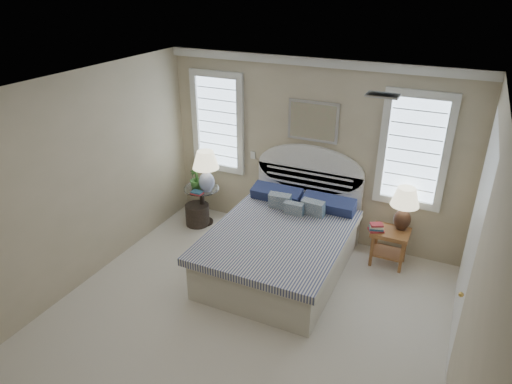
% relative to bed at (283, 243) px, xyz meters
% --- Properties ---
extents(floor, '(4.50, 5.00, 0.01)m').
position_rel_bed_xyz_m(floor, '(0.00, -1.46, -0.39)').
color(floor, beige).
rests_on(floor, ground).
extents(ceiling, '(4.50, 5.00, 0.01)m').
position_rel_bed_xyz_m(ceiling, '(0.00, -1.46, 2.31)').
color(ceiling, white).
rests_on(ceiling, wall_back).
extents(wall_back, '(4.50, 0.02, 2.70)m').
position_rel_bed_xyz_m(wall_back, '(0.00, 1.04, 0.96)').
color(wall_back, tan).
rests_on(wall_back, floor).
extents(wall_left, '(0.02, 5.00, 2.70)m').
position_rel_bed_xyz_m(wall_left, '(-2.25, -1.46, 0.96)').
color(wall_left, tan).
rests_on(wall_left, floor).
extents(wall_right, '(0.02, 5.00, 2.70)m').
position_rel_bed_xyz_m(wall_right, '(2.25, -1.46, 0.96)').
color(wall_right, tan).
rests_on(wall_right, floor).
extents(crown_molding, '(4.50, 0.08, 0.12)m').
position_rel_bed_xyz_m(crown_molding, '(0.00, 1.00, 2.25)').
color(crown_molding, silver).
rests_on(crown_molding, wall_back).
extents(hvac_vent, '(0.30, 0.20, 0.02)m').
position_rel_bed_xyz_m(hvac_vent, '(1.20, -0.66, 2.29)').
color(hvac_vent, '#B2B2B2').
rests_on(hvac_vent, ceiling).
extents(switch_plate, '(0.08, 0.01, 0.12)m').
position_rel_bed_xyz_m(switch_plate, '(-0.95, 1.03, 0.76)').
color(switch_plate, silver).
rests_on(switch_plate, wall_back).
extents(window_left, '(0.90, 0.06, 1.60)m').
position_rel_bed_xyz_m(window_left, '(-1.55, 1.02, 1.21)').
color(window_left, '#ACC3DA').
rests_on(window_left, wall_back).
extents(window_right, '(0.90, 0.06, 1.60)m').
position_rel_bed_xyz_m(window_right, '(1.40, 1.02, 1.21)').
color(window_right, '#ACC3DA').
rests_on(window_right, wall_back).
extents(painting, '(0.74, 0.04, 0.58)m').
position_rel_bed_xyz_m(painting, '(0.00, 1.00, 1.43)').
color(painting, silver).
rests_on(painting, wall_back).
extents(closet_door, '(0.02, 1.80, 2.40)m').
position_rel_bed_xyz_m(closet_door, '(2.23, -0.26, 0.81)').
color(closet_door, white).
rests_on(closet_door, floor).
extents(bed, '(1.72, 2.28, 1.47)m').
position_rel_bed_xyz_m(bed, '(0.00, 0.00, 0.00)').
color(bed, beige).
rests_on(bed, floor).
extents(side_table_left, '(0.56, 0.56, 0.63)m').
position_rel_bed_xyz_m(side_table_left, '(-1.65, 0.59, 0.00)').
color(side_table_left, black).
rests_on(side_table_left, floor).
extents(nightstand_right, '(0.50, 0.40, 0.53)m').
position_rel_bed_xyz_m(nightstand_right, '(1.30, 0.69, 0.00)').
color(nightstand_right, '#956230').
rests_on(nightstand_right, floor).
extents(floor_pot, '(0.49, 0.49, 0.35)m').
position_rel_bed_xyz_m(floor_pot, '(-1.71, 0.52, -0.21)').
color(floor_pot, black).
rests_on(floor_pot, floor).
extents(lamp_left, '(0.50, 0.50, 0.66)m').
position_rel_bed_xyz_m(lamp_left, '(-1.52, 0.55, 0.65)').
color(lamp_left, silver).
rests_on(lamp_left, side_table_left).
extents(lamp_right, '(0.41, 0.41, 0.62)m').
position_rel_bed_xyz_m(lamp_right, '(1.41, 0.81, 0.52)').
color(lamp_right, black).
rests_on(lamp_right, nightstand_right).
extents(potted_plant, '(0.27, 0.27, 0.37)m').
position_rel_bed_xyz_m(potted_plant, '(-1.70, 0.53, 0.43)').
color(potted_plant, '#346A2A').
rests_on(potted_plant, side_table_left).
extents(books_left, '(0.19, 0.14, 0.05)m').
position_rel_bed_xyz_m(books_left, '(-1.60, 0.37, 0.27)').
color(books_left, '#A5292E').
rests_on(books_left, side_table_left).
extents(books_right, '(0.24, 0.21, 0.11)m').
position_rel_bed_xyz_m(books_right, '(1.11, 0.60, 0.19)').
color(books_right, '#A5292E').
rests_on(books_right, nightstand_right).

